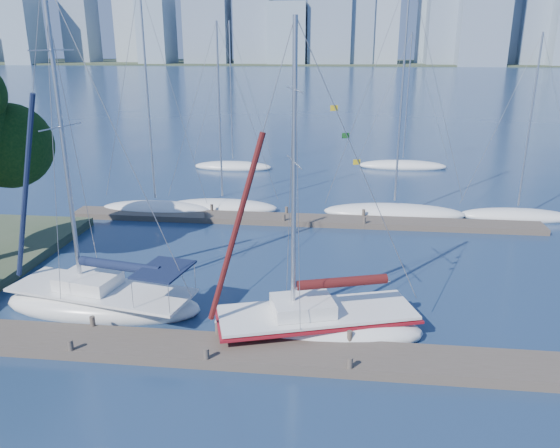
# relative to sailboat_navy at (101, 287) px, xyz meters

# --- Properties ---
(ground) EXTENTS (700.00, 700.00, 0.00)m
(ground) POSITION_rel_sailboat_navy_xyz_m (5.51, -2.94, -1.09)
(ground) COLOR navy
(ground) RESTS_ON ground
(near_dock) EXTENTS (26.00, 2.00, 0.40)m
(near_dock) POSITION_rel_sailboat_navy_xyz_m (5.51, -2.94, -0.89)
(near_dock) COLOR brown
(near_dock) RESTS_ON ground
(far_dock) EXTENTS (30.00, 1.80, 0.36)m
(far_dock) POSITION_rel_sailboat_navy_xyz_m (7.51, 13.06, -0.91)
(far_dock) COLOR brown
(far_dock) RESTS_ON ground
(far_shore) EXTENTS (800.00, 100.00, 1.50)m
(far_shore) POSITION_rel_sailboat_navy_xyz_m (5.51, 317.06, -1.09)
(far_shore) COLOR #38472D
(far_shore) RESTS_ON ground
(sailboat_navy) EXTENTS (8.94, 4.41, 14.02)m
(sailboat_navy) POSITION_rel_sailboat_navy_xyz_m (0.00, 0.00, 0.00)
(sailboat_navy) COLOR white
(sailboat_navy) RESTS_ON ground
(sailboat_maroon) EXTENTS (8.70, 5.05, 12.40)m
(sailboat_maroon) POSITION_rel_sailboat_navy_xyz_m (9.21, -0.92, -0.13)
(sailboat_maroon) COLOR white
(sailboat_maroon) RESTS_ON ground
(bg_boat_0) EXTENTS (7.89, 3.64, 14.92)m
(bg_boat_0) POSITION_rel_sailboat_navy_xyz_m (-2.43, 14.11, -0.80)
(bg_boat_0) COLOR white
(bg_boat_0) RESTS_ON ground
(bg_boat_1) EXTENTS (7.64, 2.20, 12.63)m
(bg_boat_1) POSITION_rel_sailboat_navy_xyz_m (1.94, 15.25, -0.84)
(bg_boat_1) COLOR white
(bg_boat_1) RESTS_ON ground
(bg_boat_3) EXTENTS (9.61, 4.27, 15.42)m
(bg_boat_3) POSITION_rel_sailboat_navy_xyz_m (13.56, 15.15, -0.80)
(bg_boat_3) COLOR white
(bg_boat_3) RESTS_ON ground
(bg_boat_5) EXTENTS (7.44, 2.57, 11.90)m
(bg_boat_5) POSITION_rel_sailboat_navy_xyz_m (21.52, 15.46, -0.86)
(bg_boat_5) COLOR white
(bg_boat_5) RESTS_ON ground
(bg_boat_6) EXTENTS (7.46, 4.15, 13.10)m
(bg_boat_6) POSITION_rel_sailboat_navy_xyz_m (0.10, 28.17, -0.84)
(bg_boat_6) COLOR white
(bg_boat_6) RESTS_ON ground
(bg_boat_7) EXTENTS (8.09, 2.43, 12.22)m
(bg_boat_7) POSITION_rel_sailboat_navy_xyz_m (15.59, 30.24, -0.85)
(bg_boat_7) COLOR white
(bg_boat_7) RESTS_ON ground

